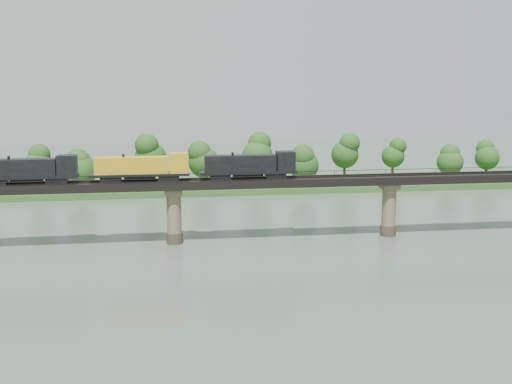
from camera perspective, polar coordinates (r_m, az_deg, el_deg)
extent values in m
plane|color=#3B4C3D|center=(88.19, -6.88, -9.55)|extent=(400.00, 400.00, 0.00)
cube|color=#2C5120|center=(170.42, -7.57, 0.49)|extent=(300.00, 24.00, 1.60)
cylinder|color=#473A2D|center=(116.58, -7.25, -4.06)|extent=(3.00, 3.00, 2.00)
cylinder|color=#7A6750|center=(115.54, -7.30, -1.90)|extent=(2.60, 2.60, 9.00)
cube|color=#7A6750|center=(114.75, -7.34, 0.06)|extent=(3.20, 3.20, 1.00)
cylinder|color=#473A2D|center=(123.67, 11.65, -3.35)|extent=(3.00, 3.00, 2.00)
cylinder|color=#7A6750|center=(122.69, 11.73, -1.30)|extent=(2.60, 2.60, 9.00)
cube|color=#7A6750|center=(121.95, 11.80, 0.54)|extent=(3.20, 3.20, 1.00)
cube|color=black|center=(114.53, -7.36, 0.67)|extent=(220.00, 5.00, 1.50)
cube|color=black|center=(113.66, -7.36, 1.02)|extent=(220.00, 0.12, 0.16)
cube|color=black|center=(115.14, -7.37, 1.14)|extent=(220.00, 0.12, 0.16)
cube|color=black|center=(111.93, -7.36, 1.19)|extent=(220.00, 0.10, 0.10)
cube|color=black|center=(116.67, -7.39, 1.57)|extent=(220.00, 0.10, 0.10)
cube|color=black|center=(111.98, -7.35, 1.02)|extent=(0.08, 0.08, 0.70)
cube|color=black|center=(116.72, -7.39, 1.40)|extent=(0.08, 0.08, 0.70)
cylinder|color=#382619|center=(166.82, -18.70, 0.67)|extent=(0.70, 0.70, 3.34)
sphere|color=#194112|center=(166.16, -18.79, 2.19)|extent=(7.18, 7.18, 7.18)
sphere|color=#194112|center=(165.80, -18.85, 3.14)|extent=(5.39, 5.39, 5.39)
cylinder|color=#382619|center=(162.64, -15.32, 0.52)|extent=(0.70, 0.70, 2.83)
sphere|color=#194112|center=(162.05, -15.39, 1.83)|extent=(8.26, 8.26, 8.26)
sphere|color=#194112|center=(161.73, -15.43, 2.66)|extent=(6.19, 6.19, 6.19)
cylinder|color=#382619|center=(167.71, -9.31, 1.25)|extent=(0.70, 0.70, 3.96)
sphere|color=#194112|center=(166.95, -9.36, 3.04)|extent=(8.07, 8.07, 8.07)
sphere|color=#194112|center=(166.56, -9.39, 4.17)|extent=(6.05, 6.05, 6.05)
cylinder|color=#382619|center=(166.50, -4.64, 1.16)|extent=(0.70, 0.70, 3.27)
sphere|color=#194112|center=(165.85, -4.66, 2.65)|extent=(8.03, 8.03, 8.03)
sphere|color=#194112|center=(165.51, -4.68, 3.58)|extent=(6.02, 6.02, 6.02)
cylinder|color=#382619|center=(169.02, 0.12, 1.45)|extent=(0.70, 0.70, 3.92)
sphere|color=#194112|center=(168.27, 0.12, 3.21)|extent=(8.29, 8.29, 8.29)
sphere|color=#194112|center=(167.89, 0.12, 4.31)|extent=(6.21, 6.21, 6.21)
cylinder|color=#382619|center=(164.27, 4.25, 1.00)|extent=(0.70, 0.70, 3.02)
sphere|color=#194112|center=(163.65, 4.27, 2.39)|extent=(7.74, 7.74, 7.74)
sphere|color=#194112|center=(163.32, 4.28, 3.27)|extent=(5.80, 5.80, 5.80)
cylinder|color=#382619|center=(175.73, 7.86, 1.68)|extent=(0.70, 0.70, 3.80)
sphere|color=#194112|center=(175.04, 7.90, 3.32)|extent=(7.47, 7.47, 7.47)
sphere|color=#194112|center=(174.68, 7.93, 4.35)|extent=(5.60, 5.60, 5.60)
cylinder|color=#382619|center=(180.20, 12.03, 1.70)|extent=(0.70, 0.70, 3.38)
sphere|color=#194112|center=(179.58, 12.08, 3.12)|extent=(6.23, 6.23, 6.23)
sphere|color=#194112|center=(179.26, 12.12, 4.01)|extent=(4.67, 4.67, 4.67)
cylinder|color=#382619|center=(180.18, 16.81, 1.38)|extent=(0.70, 0.70, 2.77)
sphere|color=#194112|center=(179.67, 16.87, 2.54)|extent=(7.04, 7.04, 7.04)
sphere|color=#194112|center=(179.38, 16.91, 3.27)|extent=(5.28, 5.28, 5.28)
cylinder|color=#382619|center=(190.64, 19.78, 1.71)|extent=(0.70, 0.70, 2.94)
sphere|color=#194112|center=(190.12, 19.85, 2.88)|extent=(6.73, 6.73, 6.73)
sphere|color=#194112|center=(189.84, 19.90, 3.61)|extent=(5.05, 5.05, 5.05)
cube|color=black|center=(116.00, 1.73, 1.50)|extent=(3.64, 2.19, 1.00)
cube|color=black|center=(114.73, -3.21, 1.39)|extent=(3.64, 2.19, 1.00)
cube|color=black|center=(115.16, -0.73, 1.76)|extent=(17.31, 2.73, 0.46)
cube|color=black|center=(114.75, -1.41, 2.58)|extent=(12.75, 2.46, 2.92)
cube|color=black|center=(115.95, 2.62, 2.79)|extent=(3.28, 2.73, 3.46)
cylinder|color=black|center=(115.23, -0.73, 1.52)|extent=(5.47, 1.28, 1.28)
cube|color=black|center=(114.32, -7.76, 1.28)|extent=(3.64, 2.19, 1.00)
cube|color=black|center=(114.71, -12.78, 1.14)|extent=(3.64, 2.19, 1.00)
cube|color=black|center=(114.31, -10.29, 1.53)|extent=(17.31, 2.73, 0.46)
cube|color=gold|center=(114.13, -11.00, 2.35)|extent=(12.75, 2.46, 2.92)
cube|color=gold|center=(113.96, -6.88, 2.59)|extent=(3.28, 2.73, 3.46)
cylinder|color=black|center=(114.39, -10.28, 1.28)|extent=(5.47, 1.28, 1.28)
cube|color=black|center=(115.82, -17.27, 1.02)|extent=(3.64, 2.19, 1.00)
cube|color=black|center=(116.64, -19.72, 1.26)|extent=(17.31, 2.73, 0.46)
cube|color=black|center=(116.68, -20.43, 2.05)|extent=(12.75, 2.46, 2.92)
cube|color=black|center=(115.17, -16.45, 2.32)|extent=(3.28, 2.73, 3.46)
cylinder|color=black|center=(116.71, -19.70, 1.01)|extent=(5.47, 1.28, 1.28)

